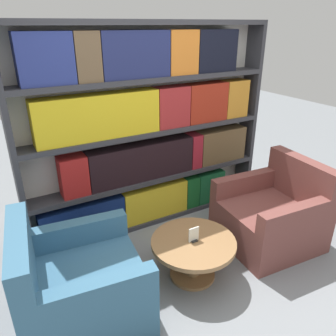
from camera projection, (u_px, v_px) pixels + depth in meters
ground_plane at (222, 289)px, 2.87m from camera, size 14.00×14.00×0.00m
bookshelf at (149, 131)px, 3.49m from camera, size 2.76×0.30×2.16m
armchair_left at (78, 287)px, 2.49m from camera, size 0.99×0.96×0.87m
armchair_right at (272, 216)px, 3.40m from camera, size 0.97×0.93×0.87m
coffee_table at (193, 251)px, 2.91m from camera, size 0.75×0.75×0.38m
table_sign at (194, 235)px, 2.84m from camera, size 0.10×0.06×0.13m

